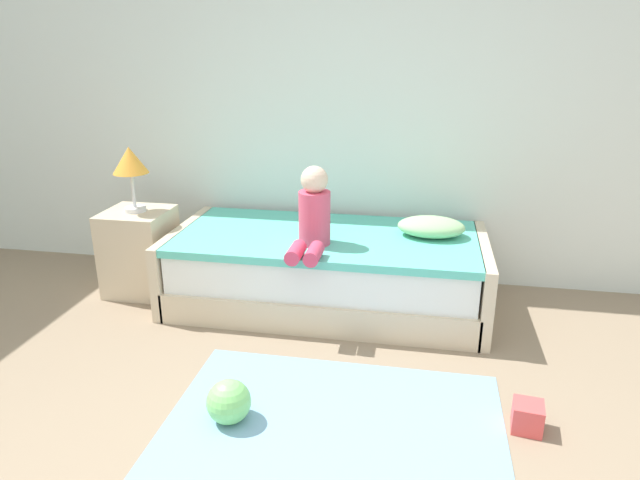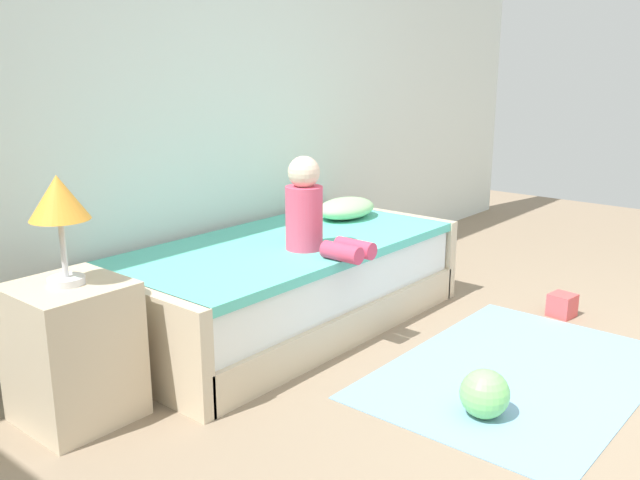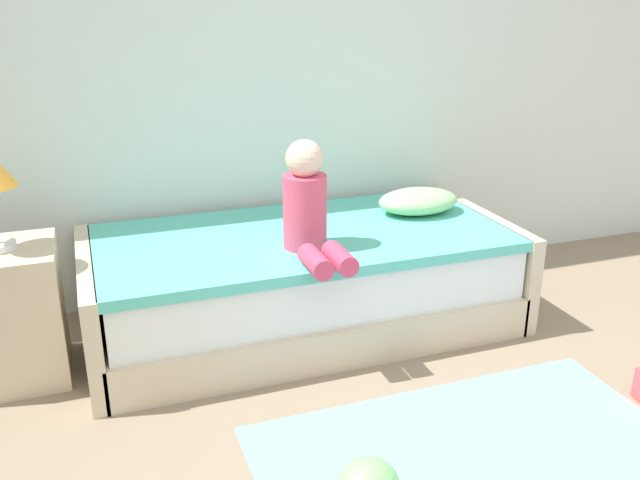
{
  "view_description": "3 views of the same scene",
  "coord_description": "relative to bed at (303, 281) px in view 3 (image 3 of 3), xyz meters",
  "views": [
    {
      "loc": [
        0.54,
        -1.53,
        1.73
      ],
      "look_at": [
        -0.07,
        1.75,
        0.55
      ],
      "focal_mm": 31.94,
      "sensor_mm": 36.0,
      "label": 1
    },
    {
      "loc": [
        -2.78,
        -0.53,
        1.48
      ],
      "look_at": [
        -0.07,
        1.75,
        0.55
      ],
      "focal_mm": 38.4,
      "sensor_mm": 36.0,
      "label": 2
    },
    {
      "loc": [
        -1.04,
        -0.97,
        1.61
      ],
      "look_at": [
        -0.07,
        1.75,
        0.55
      ],
      "focal_mm": 38.02,
      "sensor_mm": 36.0,
      "label": 3
    }
  ],
  "objects": [
    {
      "name": "wall_rear",
      "position": [
        0.07,
        0.6,
        1.2
      ],
      "size": [
        7.2,
        0.1,
        2.9
      ],
      "primitive_type": "cube",
      "color": "silver",
      "rests_on": "ground"
    },
    {
      "name": "area_rug",
      "position": [
        0.26,
        -1.3,
        -0.24
      ],
      "size": [
        1.6,
        1.1,
        0.01
      ],
      "primitive_type": "cube",
      "color": "#7AA8CC",
      "rests_on": "ground"
    },
    {
      "name": "pillow",
      "position": [
        0.68,
        0.1,
        0.32
      ],
      "size": [
        0.44,
        0.3,
        0.13
      ],
      "primitive_type": "ellipsoid",
      "color": "#99CC8C",
      "rests_on": "bed"
    },
    {
      "name": "child_figure",
      "position": [
        -0.05,
        -0.23,
        0.46
      ],
      "size": [
        0.2,
        0.51,
        0.5
      ],
      "color": "#E04C6B",
      "rests_on": "bed"
    },
    {
      "name": "nightstand",
      "position": [
        -1.35,
        -0.03,
        0.05
      ],
      "size": [
        0.44,
        0.44,
        0.6
      ],
      "primitive_type": "cube",
      "color": "beige",
      "rests_on": "ground"
    },
    {
      "name": "bed",
      "position": [
        0.0,
        0.0,
        0.0
      ],
      "size": [
        2.11,
        1.0,
        0.5
      ],
      "color": "beige",
      "rests_on": "ground"
    }
  ]
}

